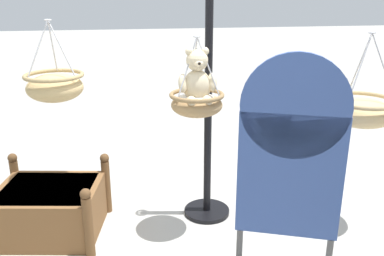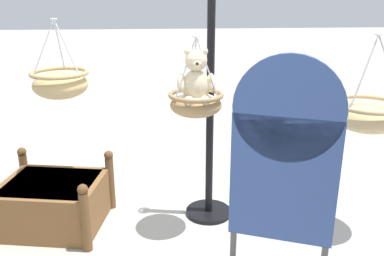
{
  "view_description": "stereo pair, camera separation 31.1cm",
  "coord_description": "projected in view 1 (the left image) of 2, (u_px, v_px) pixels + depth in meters",
  "views": [
    {
      "loc": [
        0.56,
        3.42,
        2.09
      ],
      "look_at": [
        -0.02,
        0.06,
        0.95
      ],
      "focal_mm": 38.8,
      "sensor_mm": 36.0,
      "label": 1
    },
    {
      "loc": [
        0.25,
        3.46,
        2.09
      ],
      "look_at": [
        -0.02,
        0.06,
        0.95
      ],
      "focal_mm": 38.8,
      "sensor_mm": 36.0,
      "label": 2
    }
  ],
  "objects": [
    {
      "name": "display_sign_board",
      "position": [
        292.0,
        150.0,
        2.97
      ],
      "size": [
        0.73,
        0.31,
        1.7
      ],
      "color": "#334C8C",
      "rests_on": "ground"
    },
    {
      "name": "display_pole_central",
      "position": [
        208.0,
        139.0,
        3.84
      ],
      "size": [
        0.44,
        0.44,
        2.48
      ],
      "color": "black",
      "rests_on": "ground"
    },
    {
      "name": "teddy_bear",
      "position": [
        197.0,
        80.0,
        3.36
      ],
      "size": [
        0.32,
        0.27,
        0.46
      ],
      "color": "beige"
    },
    {
      "name": "hanging_basket_left_high",
      "position": [
        362.0,
        111.0,
        3.57
      ],
      "size": [
        0.58,
        0.58,
        0.8
      ],
      "color": "tan"
    },
    {
      "name": "wooden_planter_box",
      "position": [
        50.0,
        208.0,
        3.7
      ],
      "size": [
        1.08,
        0.96,
        0.61
      ],
      "color": "brown",
      "rests_on": "ground"
    },
    {
      "name": "hanging_basket_with_teddy",
      "position": [
        197.0,
        103.0,
        3.44
      ],
      "size": [
        0.46,
        0.46,
        0.66
      ],
      "color": "#A37F51"
    },
    {
      "name": "ground_plane",
      "position": [
        189.0,
        220.0,
        3.95
      ],
      "size": [
        40.0,
        40.0,
        0.0
      ],
      "primitive_type": "plane",
      "color": "#ADAAA3"
    },
    {
      "name": "hanging_basket_right_low",
      "position": [
        55.0,
        86.0,
        3.59
      ],
      "size": [
        0.51,
        0.51,
        0.7
      ],
      "color": "tan"
    }
  ]
}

